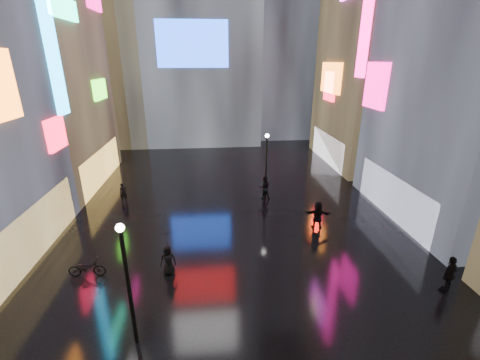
{
  "coord_description": "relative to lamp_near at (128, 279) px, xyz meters",
  "views": [
    {
      "loc": [
        -1.33,
        -2.2,
        10.37
      ],
      "look_at": [
        0.0,
        12.0,
        5.0
      ],
      "focal_mm": 24.0,
      "sensor_mm": 36.0,
      "label": 1
    }
  ],
  "objects": [
    {
      "name": "tower_flank_left",
      "position": [
        -9.52,
        34.32,
        10.06
      ],
      "size": [
        10.0,
        10.0,
        26.0
      ],
      "primitive_type": "cube",
      "color": "black",
      "rests_on": "ground"
    },
    {
      "name": "lamp_far",
      "position": [
        7.36,
        13.34,
        0.0
      ],
      "size": [
        0.3,
        0.3,
        5.2
      ],
      "color": "black",
      "rests_on": "ground"
    },
    {
      "name": "pedestrian_4",
      "position": [
        0.79,
        4.22,
        -2.13
      ],
      "size": [
        0.81,
        0.54,
        1.63
      ],
      "primitive_type": "imported",
      "rotation": [
        0.0,
        0.0,
        0.03
      ],
      "color": "black",
      "rests_on": "ground"
    },
    {
      "name": "lamp_near",
      "position": [
        0.0,
        0.0,
        0.0
      ],
      "size": [
        0.3,
        0.3,
        5.2
      ],
      "color": "black",
      "rests_on": "ground"
    },
    {
      "name": "pedestrian_6",
      "position": [
        -3.66,
        13.54,
        -2.17
      ],
      "size": [
        0.66,
        0.56,
        1.55
      ],
      "primitive_type": "imported",
      "rotation": [
        0.0,
        0.0,
        0.39
      ],
      "color": "black",
      "rests_on": "ground"
    },
    {
      "name": "pedestrian_7",
      "position": [
        7.25,
        13.2,
        -2.02
      ],
      "size": [
        0.96,
        0.79,
        1.84
      ],
      "primitive_type": "imported",
      "rotation": [
        0.0,
        0.0,
        3.04
      ],
      "color": "black",
      "rests_on": "ground"
    },
    {
      "name": "pedestrian_3",
      "position": [
        14.08,
        1.61,
        -1.99
      ],
      "size": [
        1.21,
        0.94,
        1.91
      ],
      "primitive_type": "imported",
      "rotation": [
        0.0,
        0.0,
        3.63
      ],
      "color": "black",
      "rests_on": "ground"
    },
    {
      "name": "ground",
      "position": [
        4.48,
        12.32,
        -2.94
      ],
      "size": [
        140.0,
        140.0,
        0.0
      ],
      "primitive_type": "plane",
      "color": "black",
      "rests_on": "ground"
    },
    {
      "name": "tower_flank_right",
      "position": [
        13.48,
        38.32,
        14.06
      ],
      "size": [
        12.0,
        12.0,
        34.0
      ],
      "primitive_type": "cube",
      "color": "black",
      "rests_on": "ground"
    },
    {
      "name": "pedestrian_5",
      "position": [
        9.9,
        8.18,
        -2.01
      ],
      "size": [
        1.81,
        0.89,
        1.87
      ],
      "primitive_type": "imported",
      "rotation": [
        0.0,
        0.0,
        2.94
      ],
      "color": "black",
      "rests_on": "ground"
    },
    {
      "name": "umbrella_2",
      "position": [
        0.79,
        4.22,
        -0.92
      ],
      "size": [
        1.21,
        1.21,
        0.8
      ],
      "primitive_type": "imported",
      "rotation": [
        0.0,
        0.0,
        5.26
      ],
      "color": "black",
      "rests_on": "pedestrian_4"
    },
    {
      "name": "building_right_far",
      "position": [
        20.45,
        22.31,
        11.03
      ],
      "size": [
        10.28,
        12.0,
        28.0
      ],
      "color": "black",
      "rests_on": "ground"
    },
    {
      "name": "bicycle",
      "position": [
        -3.32,
        4.4,
        -2.46
      ],
      "size": [
        1.86,
        0.69,
        0.97
      ],
      "primitive_type": "imported",
      "rotation": [
        0.0,
        0.0,
        1.55
      ],
      "color": "black",
      "rests_on": "ground"
    },
    {
      "name": "building_left_far",
      "position": [
        -11.5,
        18.32,
        8.04
      ],
      "size": [
        10.28,
        12.0,
        22.0
      ],
      "color": "black",
      "rests_on": "ground"
    }
  ]
}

